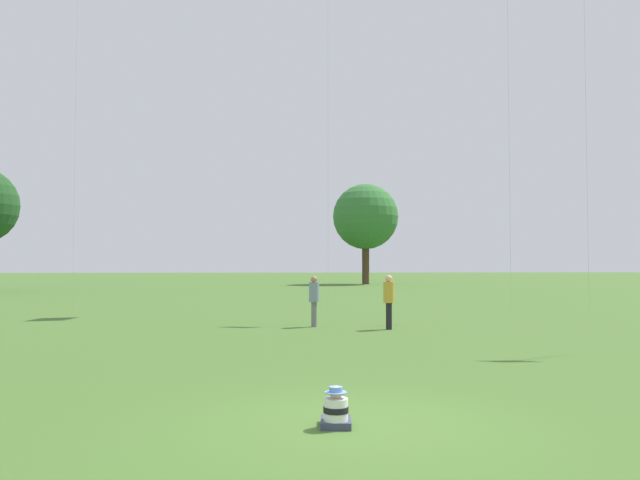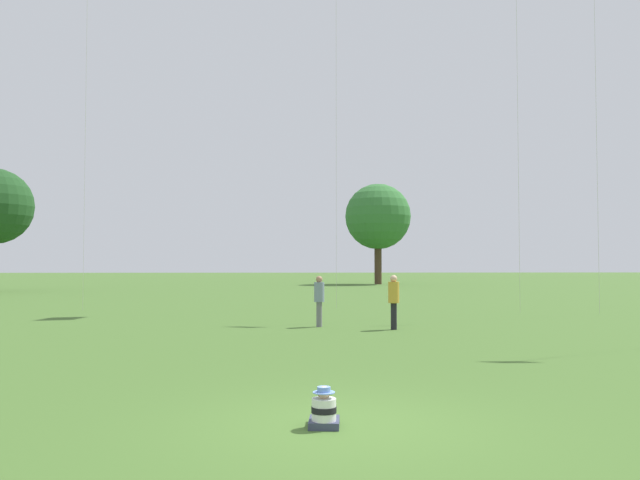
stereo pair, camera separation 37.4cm
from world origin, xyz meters
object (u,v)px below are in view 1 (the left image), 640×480
object	(u,v)px
seated_toddler	(336,411)
distant_tree_0	(366,217)
person_standing_2	(389,297)
person_standing_0	(314,296)

from	to	relation	value
seated_toddler	distant_tree_0	world-z (taller)	distant_tree_0
seated_toddler	person_standing_2	xyz separation A→B (m)	(2.97, 12.38, 0.87)
person_standing_0	distant_tree_0	xyz separation A→B (m)	(8.35, 45.55, 6.27)
distant_tree_0	seated_toddler	bearing A→B (deg)	-98.54
distant_tree_0	person_standing_0	bearing A→B (deg)	-100.39
seated_toddler	person_standing_2	distance (m)	12.76
seated_toddler	distant_tree_0	size ratio (longest dim) A/B	0.05
person_standing_2	distant_tree_0	xyz separation A→B (m)	(5.89, 46.60, 6.24)
seated_toddler	person_standing_2	bearing A→B (deg)	81.73
person_standing_0	person_standing_2	size ratio (longest dim) A/B	0.97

